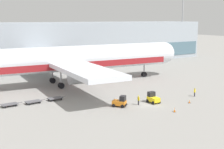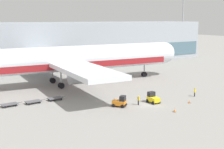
{
  "view_description": "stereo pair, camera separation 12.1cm",
  "coord_description": "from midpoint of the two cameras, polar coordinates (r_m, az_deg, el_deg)",
  "views": [
    {
      "loc": [
        -35.31,
        -41.38,
        15.22
      ],
      "look_at": [
        -0.96,
        10.63,
        4.0
      ],
      "focal_mm": 50.0,
      "sensor_mm": 36.0,
      "label": 1
    },
    {
      "loc": [
        -35.21,
        -41.44,
        15.22
      ],
      "look_at": [
        -0.96,
        10.63,
        4.0
      ],
      "focal_mm": 50.0,
      "sensor_mm": 36.0,
      "label": 2
    }
  ],
  "objects": [
    {
      "name": "light_mast",
      "position": [
        125.06,
        12.73,
        9.82
      ],
      "size": [
        2.8,
        0.5,
        26.07
      ],
      "color": "#9EA0A5",
      "rests_on": "ground_plane"
    },
    {
      "name": "traffic_cone_far",
      "position": [
        52.72,
        11.3,
        -6.34
      ],
      "size": [
        0.4,
        0.4,
        0.79
      ],
      "color": "black",
      "rests_on": "ground_plane"
    },
    {
      "name": "baggage_dolly_second",
      "position": [
        58.5,
        -14.25,
        -4.8
      ],
      "size": [
        3.73,
        1.64,
        0.48
      ],
      "rotation": [
        0.0,
        0.0,
        0.05
      ],
      "color": "#56565B",
      "rests_on": "ground_plane"
    },
    {
      "name": "terminal_building",
      "position": [
        109.27,
        -4.28,
        5.86
      ],
      "size": [
        90.0,
        18.2,
        14.0
      ],
      "color": "#9EA8B2",
      "rests_on": "ground_plane"
    },
    {
      "name": "ground_crew_near",
      "position": [
        55.85,
        4.81,
        -4.56
      ],
      "size": [
        0.29,
        0.56,
        1.75
      ],
      "rotation": [
        0.0,
        0.0,
        1.38
      ],
      "color": "black",
      "rests_on": "ground_plane"
    },
    {
      "name": "baggage_tug_foreground",
      "position": [
        57.61,
        7.43,
        -4.3
      ],
      "size": [
        1.72,
        2.51,
        2.0
      ],
      "rotation": [
        0.0,
        0.0,
        1.53
      ],
      "color": "yellow",
      "rests_on": "ground_plane"
    },
    {
      "name": "airplane_main",
      "position": [
        72.85,
        -7.73,
        2.71
      ],
      "size": [
        58.03,
        48.56,
        17.0
      ],
      "rotation": [
        0.0,
        0.0,
        -0.1
      ],
      "color": "silver",
      "rests_on": "ground_plane"
    },
    {
      "name": "traffic_cone_near",
      "position": [
        58.82,
        13.91,
        -4.79
      ],
      "size": [
        0.4,
        0.4,
        0.63
      ],
      "color": "black",
      "rests_on": "ground_plane"
    },
    {
      "name": "baggage_dolly_third",
      "position": [
        60.01,
        -10.41,
        -4.28
      ],
      "size": [
        3.73,
        1.64,
        0.48
      ],
      "rotation": [
        0.0,
        0.0,
        0.05
      ],
      "color": "#56565B",
      "rests_on": "ground_plane"
    },
    {
      "name": "ground_plane",
      "position": [
        56.48,
        6.74,
        -5.5
      ],
      "size": [
        400.0,
        400.0,
        0.0
      ],
      "primitive_type": "plane",
      "color": "gray"
    },
    {
      "name": "baggage_tug_mid",
      "position": [
        54.63,
        1.45,
        -5.02
      ],
      "size": [
        2.65,
        2.8,
        2.0
      ],
      "rotation": [
        0.0,
        0.0,
        -0.91
      ],
      "color": "orange",
      "rests_on": "ground_plane"
    },
    {
      "name": "baggage_dolly_lead",
      "position": [
        57.76,
        -18.27,
        -5.2
      ],
      "size": [
        3.73,
        1.64,
        0.48
      ],
      "rotation": [
        0.0,
        0.0,
        0.05
      ],
      "color": "#56565B",
      "rests_on": "ground_plane"
    },
    {
      "name": "ground_crew_far",
      "position": [
        63.8,
        14.84,
        -3.02
      ],
      "size": [
        0.53,
        0.34,
        1.71
      ],
      "rotation": [
        0.0,
        0.0,
        0.39
      ],
      "color": "black",
      "rests_on": "ground_plane"
    }
  ]
}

